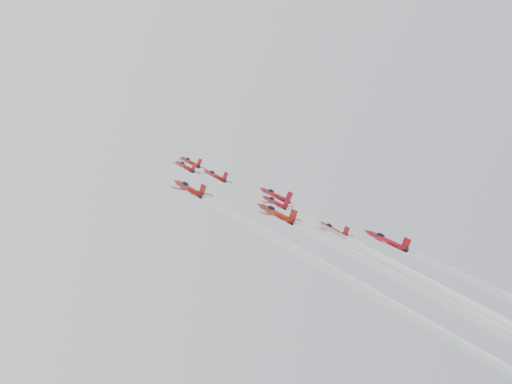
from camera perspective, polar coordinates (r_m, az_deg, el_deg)
jet_lead at (r=169.45m, az=-5.87°, el=2.67°), size 8.83×11.09×7.78m
jet_row2_left at (r=152.72m, az=-6.35°, el=2.29°), size 8.64×10.85×7.61m
jet_row2_center at (r=155.82m, az=-3.66°, el=1.48°), size 8.76×11.00×7.72m
jet_row2_right at (r=159.47m, az=1.69°, el=-0.27°), size 10.27×12.89×9.04m
jet_center at (r=112.08m, az=12.63°, el=-6.52°), size 8.37×76.23×51.47m
jet_rear_farleft at (r=80.18m, az=6.40°, el=-7.29°), size 8.63×78.58×53.06m
jet_rear_left at (r=88.99m, az=18.33°, el=-10.59°), size 9.82×89.43×60.38m
jet_rear_right at (r=102.77m, az=20.73°, el=-10.17°), size 8.46×77.09×52.05m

